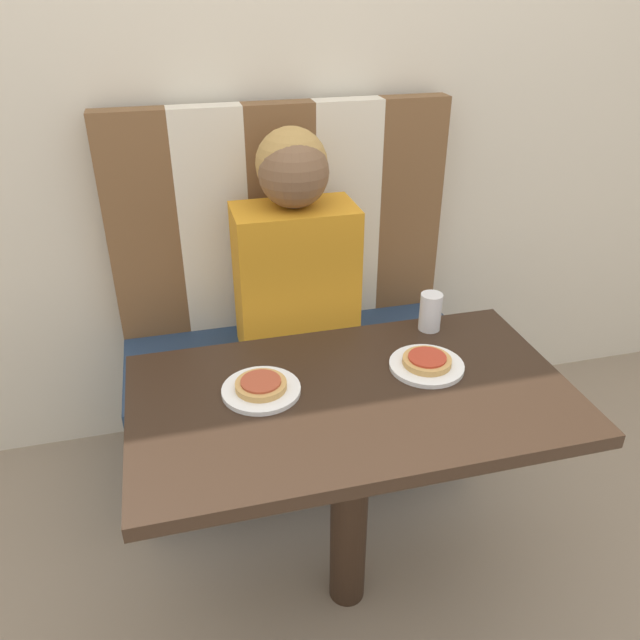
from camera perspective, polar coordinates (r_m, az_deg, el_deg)
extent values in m
plane|color=gray|center=(1.98, 2.44, -23.57)|extent=(12.00, 12.00, 0.00)
cube|color=beige|center=(2.12, -4.52, 21.70)|extent=(7.00, 0.05, 2.60)
cube|color=navy|center=(2.24, -1.99, -7.44)|extent=(1.14, 0.52, 0.47)
cube|color=brown|center=(2.11, -15.89, 7.95)|extent=(0.23, 0.08, 0.75)
cube|color=beige|center=(2.11, -9.70, 8.69)|extent=(0.23, 0.08, 0.75)
cube|color=brown|center=(2.14, -3.58, 9.33)|extent=(0.23, 0.08, 0.75)
cube|color=beige|center=(2.19, 2.34, 9.84)|extent=(0.23, 0.08, 0.75)
cube|color=brown|center=(2.26, 7.95, 10.24)|extent=(0.23, 0.08, 0.75)
cube|color=black|center=(1.49, 3.00, -7.16)|extent=(1.04, 0.59, 0.03)
cylinder|color=black|center=(1.72, 2.69, -16.75)|extent=(0.10, 0.10, 0.68)
cube|color=orange|center=(1.99, -2.23, 3.67)|extent=(0.38, 0.21, 0.49)
sphere|color=brown|center=(1.87, -2.44, 13.33)|extent=(0.21, 0.21, 0.21)
sphere|color=#AD8447|center=(1.89, -2.62, 14.09)|extent=(0.21, 0.21, 0.21)
cylinder|color=white|center=(1.48, -5.39, -6.39)|extent=(0.19, 0.19, 0.01)
cylinder|color=white|center=(1.58, 9.71, -4.13)|extent=(0.19, 0.19, 0.01)
cylinder|color=tan|center=(1.47, -5.42, -5.95)|extent=(0.12, 0.12, 0.02)
cylinder|color=#AD472D|center=(1.46, -5.44, -5.61)|extent=(0.09, 0.09, 0.01)
cylinder|color=tan|center=(1.57, 9.75, -3.71)|extent=(0.12, 0.12, 0.02)
cylinder|color=#B73823|center=(1.57, 9.78, -3.38)|extent=(0.09, 0.09, 0.01)
cylinder|color=silver|center=(1.73, 10.06, 0.75)|extent=(0.06, 0.06, 0.11)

